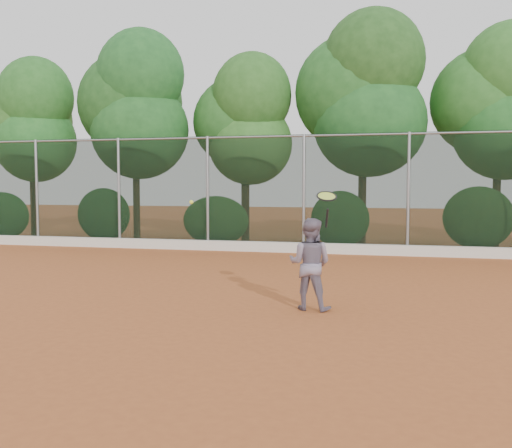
# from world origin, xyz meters

# --- Properties ---
(ground) EXTENTS (80.00, 80.00, 0.00)m
(ground) POSITION_xyz_m (0.00, 0.00, 0.00)
(ground) COLOR #A45226
(ground) RESTS_ON ground
(concrete_curb) EXTENTS (24.00, 0.20, 0.30)m
(concrete_curb) POSITION_xyz_m (0.00, 6.82, 0.15)
(concrete_curb) COLOR silver
(concrete_curb) RESTS_ON ground
(tennis_player) EXTENTS (0.80, 0.66, 1.48)m
(tennis_player) POSITION_xyz_m (1.31, -0.71, 0.74)
(tennis_player) COLOR slate
(tennis_player) RESTS_ON ground
(chainlink_fence) EXTENTS (24.09, 0.09, 3.50)m
(chainlink_fence) POSITION_xyz_m (-0.00, 7.00, 1.86)
(chainlink_fence) COLOR black
(chainlink_fence) RESTS_ON ground
(foliage_backdrop) EXTENTS (23.70, 3.63, 7.55)m
(foliage_backdrop) POSITION_xyz_m (-0.55, 8.98, 4.40)
(foliage_backdrop) COLOR #412919
(foliage_backdrop) RESTS_ON ground
(tennis_racket) EXTENTS (0.40, 0.38, 0.59)m
(tennis_racket) POSITION_xyz_m (1.58, -0.80, 1.80)
(tennis_racket) COLOR black
(tennis_racket) RESTS_ON ground
(tennis_ball_in_flight) EXTENTS (0.07, 0.07, 0.07)m
(tennis_ball_in_flight) POSITION_xyz_m (-0.83, -0.38, 1.71)
(tennis_ball_in_flight) COLOR #F1FA39
(tennis_ball_in_flight) RESTS_ON ground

